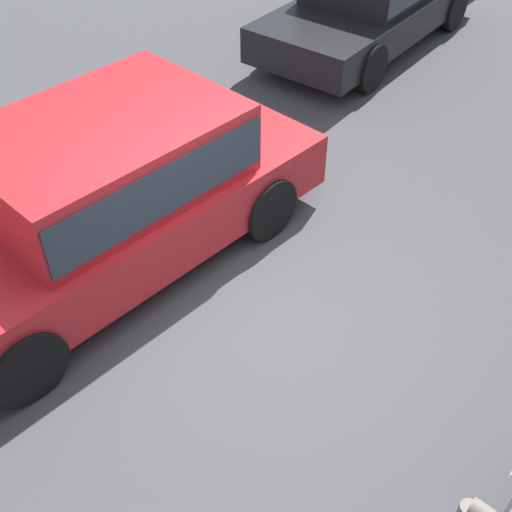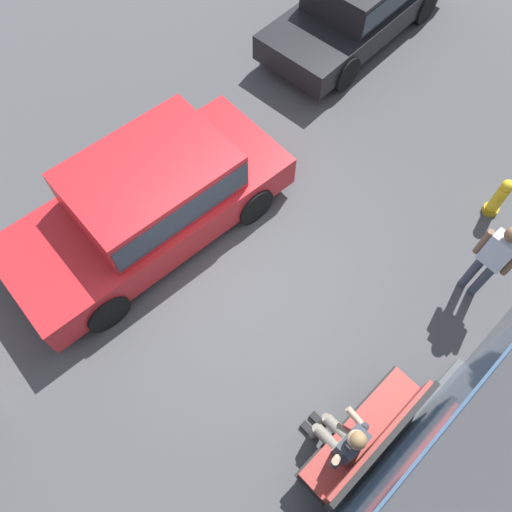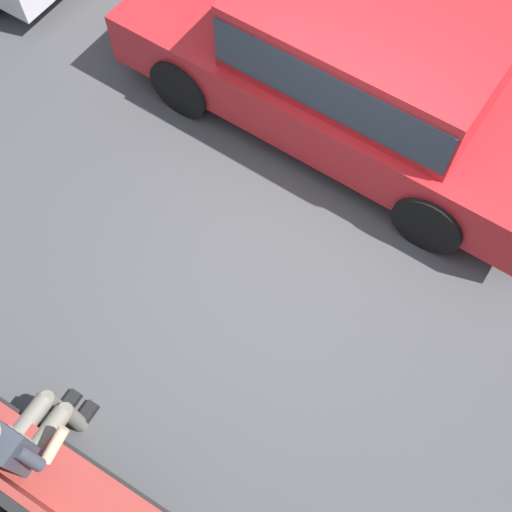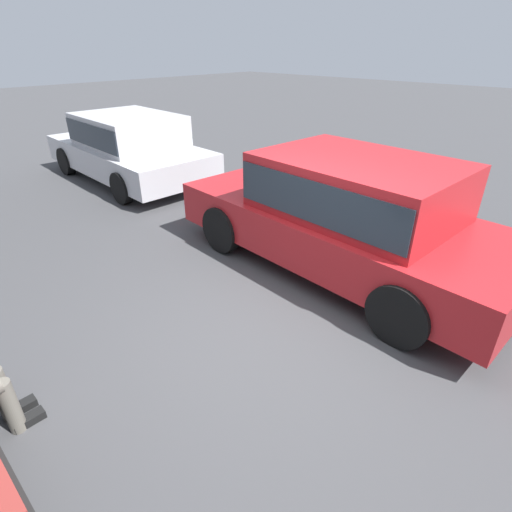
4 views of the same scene
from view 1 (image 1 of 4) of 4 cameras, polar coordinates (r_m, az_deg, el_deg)
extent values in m
plane|color=#424244|center=(5.95, 0.24, -5.60)|extent=(60.00, 60.00, 0.00)
cube|color=black|center=(10.87, 10.14, 20.55)|extent=(4.47, 1.95, 0.51)
cylinder|color=black|center=(9.48, 10.13, 16.12)|extent=(0.69, 0.22, 0.68)
cylinder|color=black|center=(10.25, 1.87, 18.76)|extent=(0.69, 0.22, 0.68)
cylinder|color=black|center=(11.78, 17.17, 20.24)|extent=(0.69, 0.22, 0.68)
cube|color=red|center=(6.35, -13.65, 3.40)|extent=(4.64, 2.11, 0.58)
cube|color=red|center=(6.07, -13.21, 8.86)|extent=(2.45, 1.77, 0.69)
cube|color=#28333D|center=(6.07, -13.21, 8.86)|extent=(2.40, 1.81, 0.48)
cylinder|color=black|center=(5.47, -19.72, -9.20)|extent=(0.69, 0.21, 0.68)
cylinder|color=black|center=(6.61, 1.12, 4.25)|extent=(0.69, 0.21, 0.68)
cylinder|color=black|center=(7.72, -8.85, 9.88)|extent=(0.69, 0.21, 0.68)
camera|label=2|loc=(2.80, 156.44, 59.56)|focal=35.00mm
camera|label=3|loc=(4.32, 58.20, 41.39)|focal=45.00mm
camera|label=4|loc=(5.49, 40.26, 15.08)|focal=28.00mm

